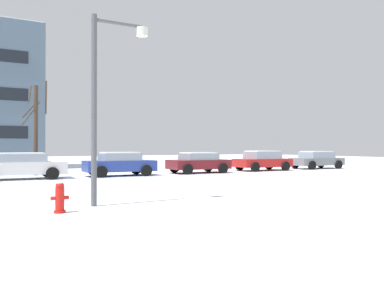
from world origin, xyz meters
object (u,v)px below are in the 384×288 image
(fire_hydrant, at_px, (60,197))
(parked_car_maroon, at_px, (198,162))
(parked_car_blue, at_px, (120,164))
(parked_car_white, at_px, (21,165))
(parked_car_gray, at_px, (317,160))
(parked_car_red, at_px, (262,160))
(street_lamp, at_px, (105,89))

(fire_hydrant, relative_size, parked_car_maroon, 0.21)
(parked_car_maroon, bearing_deg, parked_car_blue, -179.42)
(parked_car_white, bearing_deg, parked_car_gray, -0.11)
(parked_car_maroon, xyz_separation_m, parked_car_red, (5.27, 0.08, 0.03))
(fire_hydrant, height_order, parked_car_white, parked_car_white)
(parked_car_red, relative_size, parked_car_gray, 0.97)
(parked_car_white, xyz_separation_m, parked_car_maroon, (10.54, -0.09, -0.03))
(parked_car_maroon, height_order, parked_car_gray, parked_car_gray)
(parked_car_maroon, bearing_deg, parked_car_white, 179.49)
(parked_car_white, relative_size, parked_car_maroon, 1.14)
(street_lamp, height_order, parked_car_maroon, street_lamp)
(fire_hydrant, distance_m, street_lamp, 3.31)
(parked_car_gray, bearing_deg, parked_car_maroon, -179.71)
(street_lamp, distance_m, parked_car_blue, 12.10)
(street_lamp, height_order, parked_car_gray, street_lamp)
(fire_hydrant, bearing_deg, parked_car_gray, 28.97)
(street_lamp, height_order, parked_car_red, street_lamp)
(fire_hydrant, xyz_separation_m, parked_car_maroon, (10.89, 11.81, 0.28))
(parked_car_gray, bearing_deg, parked_car_red, 179.72)
(parked_car_blue, relative_size, parked_car_maroon, 1.03)
(parked_car_blue, bearing_deg, fire_hydrant, -115.54)
(fire_hydrant, relative_size, street_lamp, 0.15)
(parked_car_maroon, relative_size, parked_car_gray, 0.93)
(parked_car_white, xyz_separation_m, parked_car_red, (15.81, -0.02, 0.00))
(parked_car_blue, height_order, parked_car_gray, parked_car_blue)
(street_lamp, relative_size, parked_car_gray, 1.30)
(parked_car_blue, bearing_deg, parked_car_gray, 0.39)
(street_lamp, relative_size, parked_car_white, 1.21)
(parked_car_white, xyz_separation_m, parked_car_blue, (5.27, -0.15, -0.01))
(parked_car_maroon, xyz_separation_m, parked_car_gray, (10.54, 0.05, 0.00))
(parked_car_white, bearing_deg, parked_car_blue, -1.61)
(parked_car_gray, bearing_deg, parked_car_white, 179.89)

